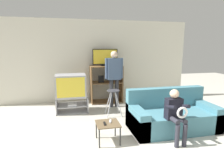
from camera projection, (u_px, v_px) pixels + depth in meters
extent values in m
cube|color=silver|center=(94.00, 61.00, 6.09)|extent=(6.40, 0.06, 2.60)
cube|color=#A8A8AD|center=(73.00, 111.00, 5.18)|extent=(0.85, 0.53, 0.02)
cube|color=#A8A8AD|center=(72.00, 105.00, 5.14)|extent=(0.82, 0.53, 0.02)
cube|color=#A8A8AD|center=(72.00, 96.00, 5.10)|extent=(0.85, 0.53, 0.02)
cube|color=#A8A8AD|center=(57.00, 105.00, 5.05)|extent=(0.03, 0.53, 0.44)
cube|color=#A8A8AD|center=(87.00, 103.00, 5.23)|extent=(0.03, 0.53, 0.44)
cube|color=white|center=(72.00, 104.00, 5.07)|extent=(0.24, 0.28, 0.05)
cube|color=#9E9EA3|center=(71.00, 86.00, 5.03)|extent=(0.79, 0.52, 0.60)
cube|color=yellow|center=(71.00, 88.00, 4.77)|extent=(0.71, 0.01, 0.52)
cube|color=brown|center=(91.00, 85.00, 5.88)|extent=(0.03, 0.51, 1.17)
cube|color=brown|center=(121.00, 83.00, 6.09)|extent=(0.03, 0.51, 1.17)
cube|color=brown|center=(106.00, 101.00, 6.10)|extent=(0.94, 0.51, 0.03)
cube|color=brown|center=(106.00, 82.00, 5.98)|extent=(0.94, 0.51, 0.03)
cube|color=brown|center=(106.00, 66.00, 5.87)|extent=(0.94, 0.51, 0.03)
cube|color=black|center=(101.00, 79.00, 5.84)|extent=(0.18, 0.04, 0.22)
cube|color=black|center=(105.00, 65.00, 5.87)|extent=(0.28, 0.20, 0.04)
cube|color=black|center=(105.00, 57.00, 5.82)|extent=(0.79, 0.04, 0.48)
cube|color=yellow|center=(105.00, 57.00, 5.80)|extent=(0.74, 0.01, 0.43)
cylinder|color=#B7B7BC|center=(110.00, 105.00, 4.72)|extent=(0.17, 0.15, 0.66)
cylinder|color=#B7B7BC|center=(119.00, 104.00, 4.77)|extent=(0.17, 0.15, 0.66)
cylinder|color=#B7B7BC|center=(108.00, 102.00, 4.92)|extent=(0.17, 0.15, 0.66)
cylinder|color=#B7B7BC|center=(117.00, 102.00, 4.97)|extent=(0.17, 0.15, 0.66)
cylinder|color=#333338|center=(113.00, 91.00, 4.78)|extent=(0.33, 0.33, 0.02)
cube|color=brown|center=(108.00, 124.00, 3.47)|extent=(0.43, 0.43, 0.02)
cylinder|color=black|center=(99.00, 139.00, 3.28)|extent=(0.02, 0.02, 0.35)
cylinder|color=black|center=(120.00, 136.00, 3.36)|extent=(0.02, 0.02, 0.35)
cylinder|color=black|center=(96.00, 130.00, 3.64)|extent=(0.02, 0.02, 0.35)
cylinder|color=black|center=(115.00, 128.00, 3.73)|extent=(0.02, 0.02, 0.35)
cube|color=black|center=(105.00, 124.00, 3.42)|extent=(0.04, 0.15, 0.02)
cube|color=silver|center=(110.00, 121.00, 3.52)|extent=(0.07, 0.15, 0.02)
cube|color=teal|center=(172.00, 120.00, 4.04)|extent=(1.84, 0.91, 0.42)
cube|color=teal|center=(165.00, 97.00, 4.29)|extent=(1.84, 0.20, 0.43)
cube|color=teal|center=(137.00, 121.00, 3.85)|extent=(0.22, 0.91, 0.54)
cube|color=teal|center=(205.00, 114.00, 4.20)|extent=(0.22, 0.91, 0.54)
cylinder|color=#2D2D33|center=(111.00, 93.00, 5.52)|extent=(0.11, 0.11, 0.82)
cylinder|color=#2D2D33|center=(117.00, 93.00, 5.55)|extent=(0.11, 0.11, 0.82)
cube|color=#475B7A|center=(114.00, 69.00, 5.39)|extent=(0.38, 0.20, 0.62)
cylinder|color=#475B7A|center=(106.00, 69.00, 5.34)|extent=(0.08, 0.08, 0.59)
cylinder|color=#475B7A|center=(122.00, 68.00, 5.44)|extent=(0.08, 0.08, 0.59)
sphere|color=beige|center=(114.00, 55.00, 5.31)|extent=(0.20, 0.20, 0.20)
cylinder|color=#2D2D38|center=(177.00, 136.00, 3.30)|extent=(0.08, 0.08, 0.42)
cylinder|color=#2D2D38|center=(185.00, 135.00, 3.34)|extent=(0.08, 0.08, 0.42)
cylinder|color=#2D2D38|center=(174.00, 120.00, 3.40)|extent=(0.09, 0.30, 0.09)
cylinder|color=#2D2D38|center=(181.00, 119.00, 3.43)|extent=(0.09, 0.30, 0.09)
cube|color=black|center=(173.00, 109.00, 3.53)|extent=(0.30, 0.17, 0.40)
cylinder|color=black|center=(171.00, 107.00, 3.36)|extent=(0.06, 0.31, 0.14)
cylinder|color=black|center=(184.00, 106.00, 3.42)|extent=(0.06, 0.31, 0.14)
sphere|color=beige|center=(174.00, 94.00, 3.47)|extent=(0.17, 0.17, 0.17)
torus|color=white|center=(182.00, 113.00, 3.25)|extent=(0.21, 0.04, 0.21)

